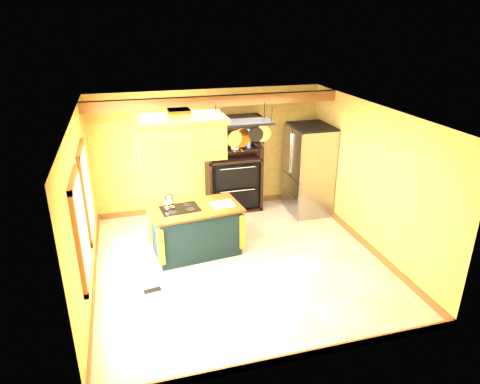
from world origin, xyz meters
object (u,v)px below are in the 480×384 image
kitchen_island (196,230)px  hutch (233,174)px  refrigerator (308,171)px  range_hood (180,136)px  pot_rack (244,128)px

kitchen_island → hutch: size_ratio=0.80×
kitchen_island → hutch: (1.16, 1.72, 0.37)m
kitchen_island → refrigerator: bearing=16.8°
range_hood → refrigerator: (2.93, 1.19, -1.32)m
range_hood → refrigerator: 3.43m
pot_rack → refrigerator: (1.83, 1.18, -1.37)m
kitchen_island → range_hood: size_ratio=1.13×
kitchen_island → range_hood: (-0.20, -0.00, 1.79)m
range_hood → pot_rack: bearing=0.6°
pot_rack → hutch: (0.26, 1.71, -1.47)m
kitchen_island → hutch: hutch is taller
pot_rack → kitchen_island: bearing=-179.3°
kitchen_island → pot_rack: bearing=-6.0°
refrigerator → hutch: 1.66m
range_hood → hutch: 2.61m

